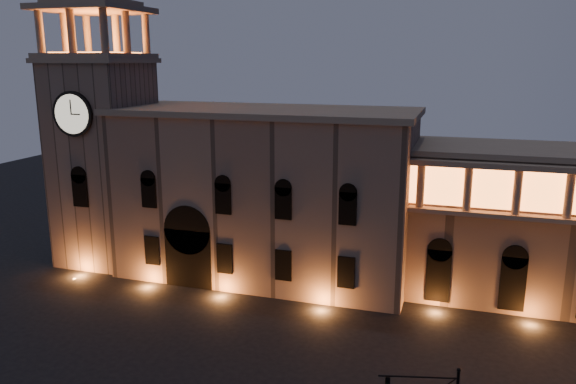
% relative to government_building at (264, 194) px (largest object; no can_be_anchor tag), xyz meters
% --- Properties ---
extents(government_building, '(30.80, 12.80, 17.60)m').
position_rel_government_building_xyz_m(government_building, '(0.00, 0.00, 0.00)').
color(government_building, '#846956').
rests_on(government_building, ground).
extents(clock_tower, '(9.80, 9.80, 32.40)m').
position_rel_government_building_xyz_m(clock_tower, '(-18.42, -0.95, 3.73)').
color(clock_tower, '#846956').
rests_on(clock_tower, ground).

